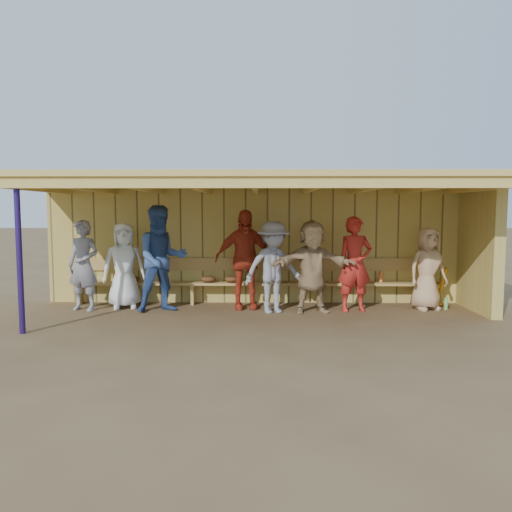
{
  "coord_description": "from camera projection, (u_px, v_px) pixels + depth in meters",
  "views": [
    {
      "loc": [
        0.12,
        -8.94,
        1.9
      ],
      "look_at": [
        0.0,
        0.35,
        1.05
      ],
      "focal_mm": 35.0,
      "sensor_mm": 36.0,
      "label": 1
    }
  ],
  "objects": [
    {
      "name": "dugout_structure",
      "position": [
        276.0,
        221.0,
        9.6
      ],
      "size": [
        8.8,
        3.2,
        2.5
      ],
      "color": "tan",
      "rests_on": "ground"
    },
    {
      "name": "player_f",
      "position": [
        312.0,
        267.0,
        9.24
      ],
      "size": [
        1.66,
        0.77,
        1.73
      ],
      "primitive_type": "imported",
      "rotation": [
        0.0,
        0.0,
        0.16
      ],
      "color": "tan",
      "rests_on": "ground"
    },
    {
      "name": "dugout_equipment",
      "position": [
        234.0,
        281.0,
        10.02
      ],
      "size": [
        6.37,
        0.62,
        0.8
      ],
      "color": "orange",
      "rests_on": "ground"
    },
    {
      "name": "player_b",
      "position": [
        124.0,
        265.0,
        9.68
      ],
      "size": [
        0.93,
        0.74,
        1.67
      ],
      "primitive_type": "imported",
      "rotation": [
        0.0,
        0.0,
        0.28
      ],
      "color": "white",
      "rests_on": "ground"
    },
    {
      "name": "player_c",
      "position": [
        162.0,
        259.0,
        9.34
      ],
      "size": [
        1.19,
        1.08,
        2.0
      ],
      "primitive_type": "imported",
      "rotation": [
        0.0,
        0.0,
        0.41
      ],
      "color": "#345290",
      "rests_on": "ground"
    },
    {
      "name": "player_d",
      "position": [
        244.0,
        259.0,
        9.62
      ],
      "size": [
        1.18,
        0.64,
        1.92
      ],
      "primitive_type": "imported",
      "rotation": [
        0.0,
        0.0,
        0.16
      ],
      "color": "#B9351D",
      "rests_on": "ground"
    },
    {
      "name": "ground",
      "position": [
        256.0,
        315.0,
        9.08
      ],
      "size": [
        90.0,
        90.0,
        0.0
      ],
      "primitive_type": "plane",
      "color": "brown",
      "rests_on": "ground"
    },
    {
      "name": "player_g",
      "position": [
        355.0,
        264.0,
        9.38
      ],
      "size": [
        0.71,
        0.52,
        1.79
      ],
      "primitive_type": "imported",
      "rotation": [
        0.0,
        0.0,
        0.15
      ],
      "color": "red",
      "rests_on": "ground"
    },
    {
      "name": "player_a",
      "position": [
        83.0,
        265.0,
        9.45
      ],
      "size": [
        0.71,
        0.56,
        1.73
      ],
      "primitive_type": "imported",
      "rotation": [
        0.0,
        0.0,
        -0.25
      ],
      "color": "gray",
      "rests_on": "ground"
    },
    {
      "name": "player_h",
      "position": [
        428.0,
        269.0,
        9.52
      ],
      "size": [
        0.89,
        0.71,
        1.58
      ],
      "primitive_type": "imported",
      "rotation": [
        0.0,
        0.0,
        0.3
      ],
      "color": "tan",
      "rests_on": "ground"
    },
    {
      "name": "player_e",
      "position": [
        273.0,
        267.0,
        9.24
      ],
      "size": [
        1.25,
        0.97,
        1.71
      ],
      "primitive_type": "imported",
      "rotation": [
        0.0,
        0.0,
        0.35
      ],
      "color": "gray",
      "rests_on": "ground"
    },
    {
      "name": "bench",
      "position": [
        256.0,
        278.0,
        10.14
      ],
      "size": [
        7.6,
        0.34,
        0.93
      ],
      "color": "tan",
      "rests_on": "ground"
    }
  ]
}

